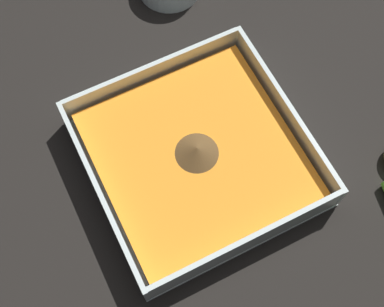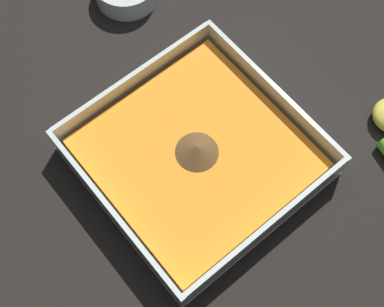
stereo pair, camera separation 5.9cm
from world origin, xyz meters
name	(u,v)px [view 1 (the left image)]	position (x,y,z in m)	size (l,w,h in m)	color
ground_plane	(227,148)	(0.00, 0.00, 0.00)	(4.00, 4.00, 0.00)	black
square_dish	(197,157)	(0.00, 0.04, 0.02)	(0.26, 0.26, 0.05)	silver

